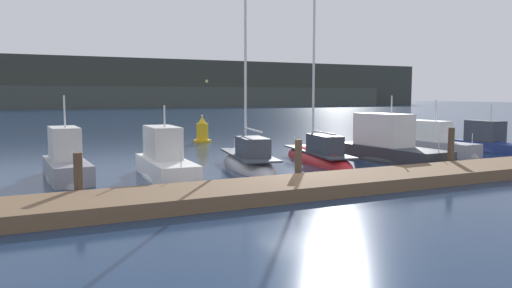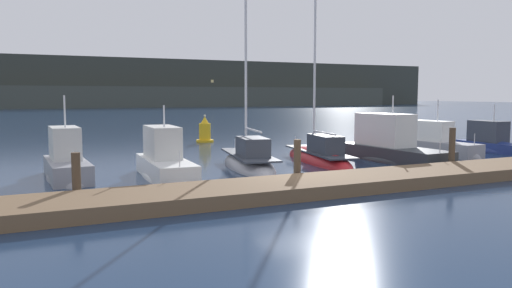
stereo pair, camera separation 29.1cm
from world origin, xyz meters
TOP-DOWN VIEW (x-y plane):
  - ground_plane at (0.00, 0.00)m, footprint 400.00×400.00m
  - dock at (0.00, -1.98)m, footprint 40.74×2.80m
  - mooring_pile_1 at (-8.04, -0.33)m, footprint 0.28×0.28m
  - mooring_pile_2 at (0.00, -0.33)m, footprint 0.28×0.28m
  - mooring_pile_3 at (8.04, -0.33)m, footprint 0.28×0.28m
  - motorboat_berth_3 at (-7.96, 4.62)m, footprint 1.75×5.09m
  - motorboat_berth_4 at (-4.26, 3.18)m, footprint 1.92×5.77m
  - sailboat_berth_5 at (0.06, 4.33)m, footprint 3.15×6.95m
  - sailboat_berth_6 at (4.11, 4.65)m, footprint 3.05×7.86m
  - motorboat_berth_7 at (7.83, 3.51)m, footprint 2.49×7.29m
  - motorboat_berth_8 at (11.89, 4.42)m, footprint 2.10×5.66m
  - motorboat_berth_9 at (16.18, 4.20)m, footprint 1.92×5.19m
  - channel_buoy at (2.43, 17.43)m, footprint 1.27×1.27m
  - hillside_backdrop at (3.56, 128.85)m, footprint 240.00×23.00m

SIDE VIEW (x-z plane):
  - ground_plane at x=0.00m, z-range 0.00..0.00m
  - sailboat_berth_6 at x=4.11m, z-range -4.68..4.98m
  - sailboat_berth_5 at x=0.06m, z-range -4.41..4.73m
  - dock at x=0.00m, z-range 0.00..0.45m
  - motorboat_berth_9 at x=16.18m, z-range -1.51..2.04m
  - motorboat_berth_8 at x=11.89m, z-range -1.59..2.22m
  - motorboat_berth_4 at x=-4.26m, z-range -1.36..2.15m
  - motorboat_berth_3 at x=-7.96m, z-range -1.54..2.35m
  - motorboat_berth_7 at x=7.83m, z-range -1.52..2.44m
  - channel_buoy at x=2.43m, z-range -0.25..1.74m
  - mooring_pile_1 at x=-8.04m, z-range 0.00..1.60m
  - mooring_pile_2 at x=0.00m, z-range 0.00..1.71m
  - mooring_pile_3 at x=8.04m, z-range 0.00..1.94m
  - hillside_backdrop at x=3.56m, z-range -0.54..13.07m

